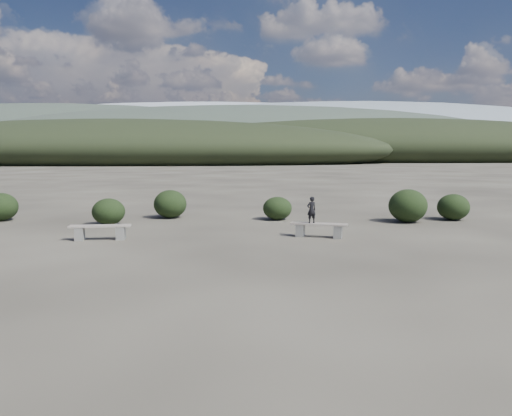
{
  "coord_description": "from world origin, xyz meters",
  "views": [
    {
      "loc": [
        -0.07,
        -10.25,
        2.71
      ],
      "look_at": [
        0.24,
        3.5,
        1.1
      ],
      "focal_mm": 35.0,
      "sensor_mm": 36.0,
      "label": 1
    }
  ],
  "objects": [
    {
      "name": "shrub_f",
      "position": [
        -9.43,
        8.94,
        0.54
      ],
      "size": [
        1.27,
        1.27,
        1.07
      ],
      "primitive_type": "ellipsoid",
      "color": "black",
      "rests_on": "ground"
    },
    {
      "name": "ground",
      "position": [
        0.0,
        0.0,
        0.0
      ],
      "size": [
        1200.0,
        1200.0,
        0.0
      ],
      "primitive_type": "plane",
      "color": "#2F2B24",
      "rests_on": "ground"
    },
    {
      "name": "mountain_ridges",
      "position": [
        -7.48,
        339.06,
        10.84
      ],
      "size": [
        500.0,
        400.0,
        56.0
      ],
      "color": "black",
      "rests_on": "ground"
    },
    {
      "name": "shrub_c",
      "position": [
        1.2,
        8.94,
        0.45
      ],
      "size": [
        1.12,
        1.12,
        0.9
      ],
      "primitive_type": "ellipsoid",
      "color": "black",
      "rests_on": "ground"
    },
    {
      "name": "shrub_e",
      "position": [
        8.0,
        8.71,
        0.51
      ],
      "size": [
        1.22,
        1.22,
        1.01
      ],
      "primitive_type": "ellipsoid",
      "color": "black",
      "rests_on": "ground"
    },
    {
      "name": "shrub_d",
      "position": [
        6.05,
        8.17,
        0.62
      ],
      "size": [
        1.42,
        1.42,
        1.25
      ],
      "primitive_type": "ellipsoid",
      "color": "black",
      "rests_on": "ground"
    },
    {
      "name": "bench_left",
      "position": [
        -4.44,
        4.7,
        0.27
      ],
      "size": [
        1.83,
        0.55,
        0.45
      ],
      "rotation": [
        0.0,
        0.0,
        0.1
      ],
      "color": "slate",
      "rests_on": "ground"
    },
    {
      "name": "shrub_b",
      "position": [
        -3.04,
        9.56,
        0.56
      ],
      "size": [
        1.31,
        1.31,
        1.12
      ],
      "primitive_type": "ellipsoid",
      "color": "black",
      "rests_on": "ground"
    },
    {
      "name": "bench_right",
      "position": [
        2.23,
        5.01,
        0.27
      ],
      "size": [
        1.79,
        0.84,
        0.44
      ],
      "rotation": [
        0.0,
        0.0,
        -0.28
      ],
      "color": "slate",
      "rests_on": "ground"
    },
    {
      "name": "seated_person",
      "position": [
        2.0,
        5.07,
        0.85
      ],
      "size": [
        0.35,
        0.29,
        0.83
      ],
      "primitive_type": "imported",
      "rotation": [
        0.0,
        0.0,
        3.49
      ],
      "color": "black",
      "rests_on": "bench_right"
    },
    {
      "name": "shrub_a",
      "position": [
        -5.01,
        7.78,
        0.48
      ],
      "size": [
        1.18,
        1.18,
        0.96
      ],
      "primitive_type": "ellipsoid",
      "color": "black",
      "rests_on": "ground"
    }
  ]
}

